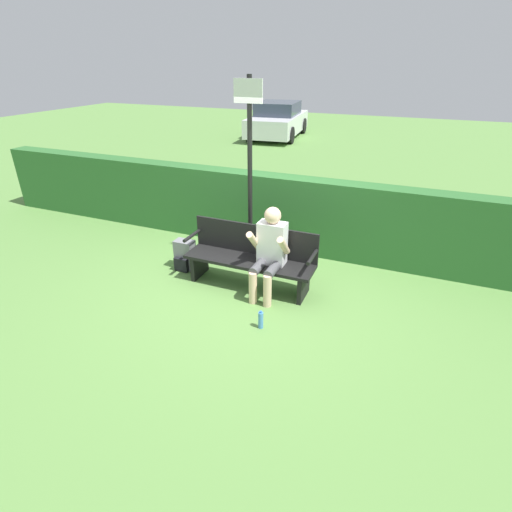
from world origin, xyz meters
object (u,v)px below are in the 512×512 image
person_seated (270,249)px  signpost (250,163)px  parked_car (278,121)px  backpack (185,255)px  water_bottle (261,320)px  park_bench (251,257)px

person_seated → signpost: (-0.60, 0.73, 0.94)m
parked_car → person_seated: bearing=-166.3°
backpack → person_seated: bearing=-6.5°
water_bottle → signpost: (-0.80, 1.55, 1.49)m
parked_car → park_bench: bearing=-167.5°
park_bench → signpost: 1.35m
person_seated → parked_car: 12.27m
person_seated → backpack: person_seated is taller
signpost → person_seated: bearing=-50.6°
park_bench → person_seated: person_seated is taller
backpack → parked_car: size_ratio=0.11×
person_seated → signpost: size_ratio=0.44×
park_bench → signpost: size_ratio=0.67×
park_bench → person_seated: bearing=-20.0°
water_bottle → signpost: 2.30m
parked_car → water_bottle: bearing=-166.6°
water_bottle → person_seated: bearing=104.0°
person_seated → water_bottle: (0.20, -0.82, -0.56)m
water_bottle → parked_car: (-4.25, 12.40, 0.55)m
park_bench → parked_car: (-3.72, 11.47, 0.22)m
water_bottle → signpost: size_ratio=0.09×
backpack → water_bottle: 1.94m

